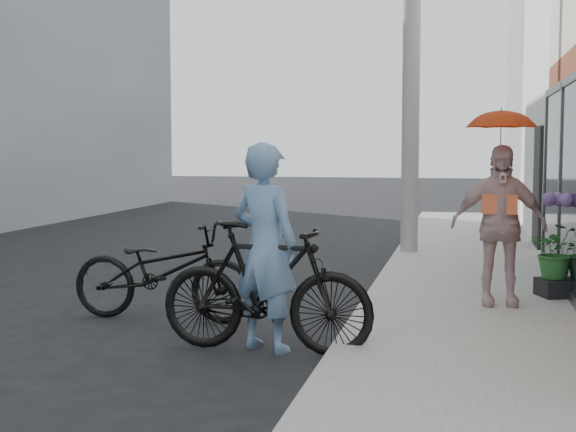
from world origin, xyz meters
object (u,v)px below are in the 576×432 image
(planter, at_px, (556,288))
(bike_right, at_px, (266,287))
(utility_pole, at_px, (412,40))
(officer, at_px, (266,247))
(kimono_woman, at_px, (499,225))
(bike_left, at_px, (163,271))

(planter, bearing_deg, bike_right, -135.61)
(utility_pole, bearing_deg, bike_right, -97.42)
(planter, bearing_deg, officer, -136.66)
(utility_pole, height_order, officer, utility_pole)
(bike_right, height_order, kimono_woman, kimono_woman)
(bike_right, distance_m, kimono_woman, 2.92)
(officer, bearing_deg, bike_left, -11.40)
(bike_left, bearing_deg, planter, -68.48)
(officer, distance_m, kimono_woman, 2.85)
(utility_pole, bearing_deg, bike_left, -112.70)
(planter, bearing_deg, kimono_woman, -137.23)
(officer, xyz_separation_m, bike_right, (0.02, -0.08, -0.35))
(officer, distance_m, planter, 3.83)
(kimono_woman, xyz_separation_m, planter, (0.67, 0.62, -0.76))
(bike_left, distance_m, kimono_woman, 3.59)
(bike_left, bearing_deg, kimono_woman, -73.81)
(utility_pole, distance_m, officer, 6.76)
(bike_right, bearing_deg, planter, -42.36)
(bike_right, relative_size, planter, 5.09)
(officer, height_order, kimono_woman, officer)
(bike_right, distance_m, planter, 3.82)
(utility_pole, distance_m, bike_left, 6.40)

